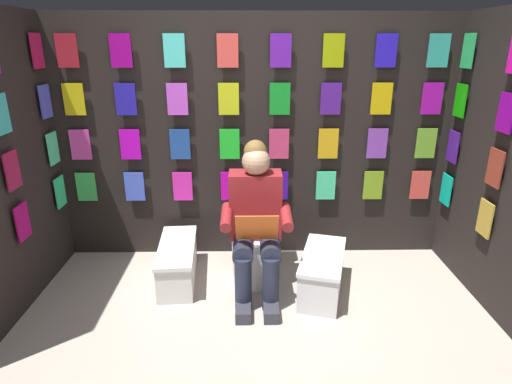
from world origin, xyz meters
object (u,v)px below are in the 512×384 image
Objects in this scene: toilet at (256,240)px; comic_longbox_near at (178,262)px; comic_longbox_far at (322,273)px; person_reading at (256,221)px.

toilet is 1.00× the size of comic_longbox_near.
toilet is at bearing -179.28° from comic_longbox_near.
comic_longbox_near is 1.03× the size of comic_longbox_far.
comic_longbox_far is (-1.16, 0.21, 0.01)m from comic_longbox_near.
person_reading is (-0.00, 0.23, 0.27)m from toilet.
person_reading is at bearing 160.99° from comic_longbox_near.
toilet is 1.03× the size of comic_longbox_far.
person_reading reaches higher than toilet.
toilet is at bearing -90.01° from person_reading.
comic_longbox_near is (0.64, 0.05, -0.17)m from toilet.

